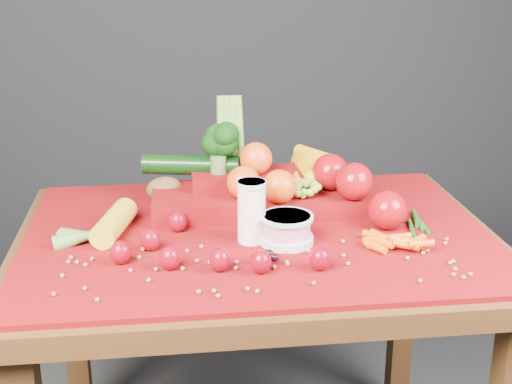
{
  "coord_description": "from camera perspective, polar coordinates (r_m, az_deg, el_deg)",
  "views": [
    {
      "loc": [
        -0.19,
        -1.5,
        1.38
      ],
      "look_at": [
        0.0,
        0.02,
        0.85
      ],
      "focal_mm": 50.0,
      "sensor_mm": 36.0,
      "label": 1
    }
  ],
  "objects": [
    {
      "name": "red_cloth",
      "position": [
        1.64,
        0.09,
        -3.34
      ],
      "size": [
        1.05,
        0.75,
        0.01
      ],
      "primitive_type": "cube",
      "color": "maroon",
      "rests_on": "table"
    },
    {
      "name": "milk_glass",
      "position": [
        1.55,
        -0.36,
        -1.4
      ],
      "size": [
        0.06,
        0.06,
        0.14
      ],
      "rotation": [
        0.0,
        0.0,
        0.26
      ],
      "color": "white",
      "rests_on": "red_cloth"
    },
    {
      "name": "dark_grape_cluster",
      "position": [
        1.47,
        0.53,
        -5.28
      ],
      "size": [
        0.06,
        0.05,
        0.03
      ],
      "primitive_type": null,
      "color": "black",
      "rests_on": "red_cloth"
    },
    {
      "name": "baby_carrot_pile",
      "position": [
        1.57,
        11.22,
        -3.96
      ],
      "size": [
        0.18,
        0.17,
        0.03
      ],
      "primitive_type": null,
      "color": "#E95708",
      "rests_on": "red_cloth"
    },
    {
      "name": "potato",
      "position": [
        1.82,
        -7.28,
        0.2
      ],
      "size": [
        0.1,
        0.07,
        0.07
      ],
      "primitive_type": "ellipsoid",
      "color": "brown",
      "rests_on": "red_cloth"
    },
    {
      "name": "strawberry_scatter",
      "position": [
        1.5,
        -5.41,
        -4.34
      ],
      "size": [
        0.48,
        0.28,
        0.05
      ],
      "color": "maroon",
      "rests_on": "red_cloth"
    },
    {
      "name": "soybean_scatter",
      "position": [
        1.45,
        1.06,
        -5.96
      ],
      "size": [
        0.84,
        0.24,
        0.01
      ],
      "primitive_type": null,
      "color": "#9C6F43",
      "rests_on": "red_cloth"
    },
    {
      "name": "table",
      "position": [
        1.68,
        0.08,
        -6.52
      ],
      "size": [
        1.1,
        0.8,
        0.75
      ],
      "color": "#3D200D",
      "rests_on": "ground"
    },
    {
      "name": "corn_ear",
      "position": [
        1.61,
        -12.76,
        -3.12
      ],
      "size": [
        0.22,
        0.25,
        0.06
      ],
      "rotation": [
        0.0,
        0.0,
        1.33
      ],
      "color": "yellow",
      "rests_on": "red_cloth"
    },
    {
      "name": "green_bean_pile",
      "position": [
        1.71,
        12.63,
        -2.46
      ],
      "size": [
        0.14,
        0.12,
        0.01
      ],
      "primitive_type": null,
      "color": "#145814",
      "rests_on": "red_cloth"
    },
    {
      "name": "yogurt_bowl",
      "position": [
        1.56,
        2.47,
        -2.9
      ],
      "size": [
        0.12,
        0.12,
        0.06
      ],
      "rotation": [
        0.0,
        0.0,
        0.17
      ],
      "color": "silver",
      "rests_on": "red_cloth"
    },
    {
      "name": "produce_mound",
      "position": [
        1.76,
        1.24,
        0.65
      ],
      "size": [
        0.61,
        0.37,
        0.27
      ],
      "color": "maroon",
      "rests_on": "red_cloth"
    }
  ]
}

